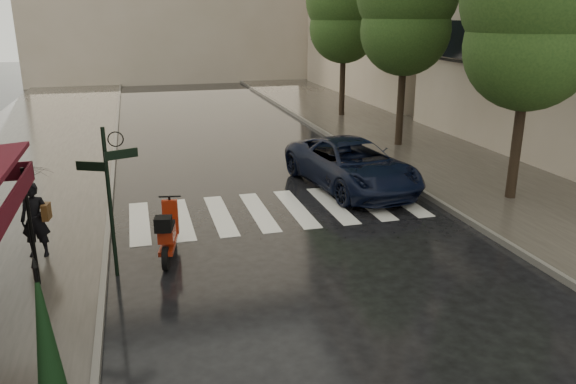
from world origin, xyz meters
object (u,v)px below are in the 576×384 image
scooter (168,234)px  parked_car (351,164)px  parasol_front (51,371)px  pedestrian_with_umbrella (30,184)px

scooter → parked_car: parked_car is taller
parked_car → parasol_front: bearing=-134.7°
pedestrian_with_umbrella → parasol_front: parasol_front is taller
pedestrian_with_umbrella → parked_car: 9.14m
scooter → parked_car: bearing=44.0°
pedestrian_with_umbrella → parked_car: (8.50, 3.23, -1.01)m
parasol_front → pedestrian_with_umbrella: bearing=99.8°
pedestrian_with_umbrella → parked_car: pedestrian_with_umbrella is taller
pedestrian_with_umbrella → parasol_front: size_ratio=0.89×
scooter → parasol_front: (-1.55, -6.15, 1.02)m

